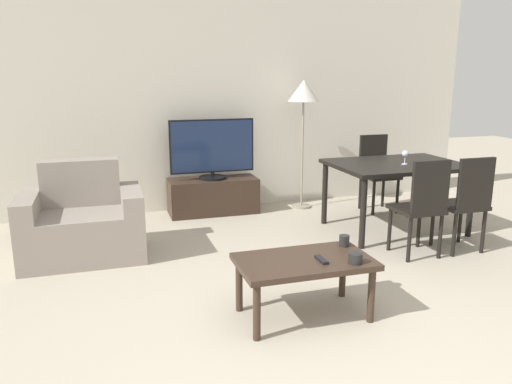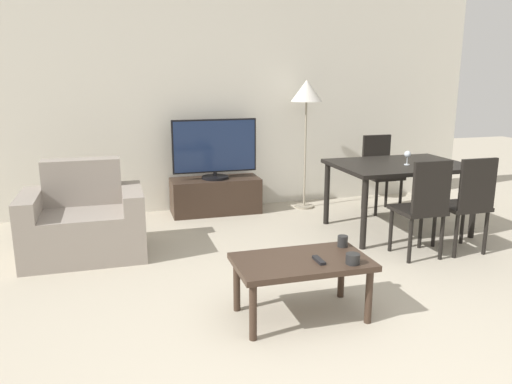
# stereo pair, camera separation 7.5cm
# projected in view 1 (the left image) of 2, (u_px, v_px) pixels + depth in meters

# --- Properties ---
(wall_back) EXTENTS (7.10, 0.06, 2.70)m
(wall_back) POSITION_uv_depth(u_px,v_px,m) (204.00, 99.00, 6.03)
(wall_back) COLOR silver
(wall_back) RESTS_ON ground_plane
(armchair) EXTENTS (1.07, 0.75, 0.87)m
(armchair) POSITION_uv_depth(u_px,v_px,m) (83.00, 224.00, 4.58)
(armchair) COLOR gray
(armchair) RESTS_ON ground_plane
(tv_stand) EXTENTS (1.06, 0.44, 0.42)m
(tv_stand) POSITION_uv_depth(u_px,v_px,m) (213.00, 196.00, 6.04)
(tv_stand) COLOR #38281E
(tv_stand) RESTS_ON ground_plane
(tv) EXTENTS (1.01, 0.32, 0.71)m
(tv) POSITION_uv_depth(u_px,v_px,m) (212.00, 149.00, 5.90)
(tv) COLOR black
(tv) RESTS_ON tv_stand
(coffee_table) EXTENTS (0.92, 0.53, 0.42)m
(coffee_table) POSITION_uv_depth(u_px,v_px,m) (304.00, 266.00, 3.41)
(coffee_table) COLOR #38281E
(coffee_table) RESTS_ON ground_plane
(dining_table) EXTENTS (1.36, 0.99, 0.74)m
(dining_table) POSITION_uv_depth(u_px,v_px,m) (397.00, 170.00, 5.28)
(dining_table) COLOR black
(dining_table) RESTS_ON ground_plane
(dining_chair_near) EXTENTS (0.40, 0.40, 0.92)m
(dining_chair_near) POSITION_uv_depth(u_px,v_px,m) (422.00, 204.00, 4.50)
(dining_chair_near) COLOR black
(dining_chair_near) RESTS_ON ground_plane
(dining_chair_far) EXTENTS (0.40, 0.40, 0.92)m
(dining_chair_far) POSITION_uv_depth(u_px,v_px,m) (376.00, 169.00, 6.13)
(dining_chair_far) COLOR black
(dining_chair_far) RESTS_ON ground_plane
(dining_chair_near_right) EXTENTS (0.40, 0.40, 0.92)m
(dining_chair_near_right) POSITION_uv_depth(u_px,v_px,m) (466.00, 200.00, 4.64)
(dining_chair_near_right) COLOR black
(dining_chair_near_right) RESTS_ON ground_plane
(floor_lamp) EXTENTS (0.38, 0.38, 1.58)m
(floor_lamp) POSITION_uv_depth(u_px,v_px,m) (304.00, 96.00, 6.02)
(floor_lamp) COLOR gray
(floor_lamp) RESTS_ON ground_plane
(remote_primary) EXTENTS (0.04, 0.15, 0.02)m
(remote_primary) POSITION_uv_depth(u_px,v_px,m) (321.00, 260.00, 3.36)
(remote_primary) COLOR black
(remote_primary) RESTS_ON coffee_table
(cup_white_near) EXTENTS (0.09, 0.09, 0.07)m
(cup_white_near) POSITION_uv_depth(u_px,v_px,m) (355.00, 258.00, 3.31)
(cup_white_near) COLOR black
(cup_white_near) RESTS_ON coffee_table
(cup_colored_far) EXTENTS (0.07, 0.07, 0.08)m
(cup_colored_far) POSITION_uv_depth(u_px,v_px,m) (344.00, 241.00, 3.64)
(cup_colored_far) COLOR black
(cup_colored_far) RESTS_ON coffee_table
(wine_glass_left) EXTENTS (0.07, 0.07, 0.15)m
(wine_glass_left) POSITION_uv_depth(u_px,v_px,m) (405.00, 155.00, 5.15)
(wine_glass_left) COLOR silver
(wine_glass_left) RESTS_ON dining_table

